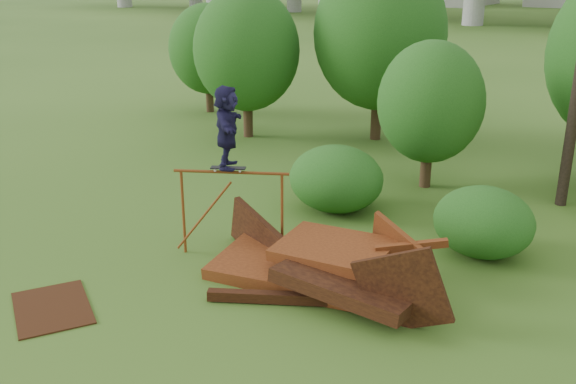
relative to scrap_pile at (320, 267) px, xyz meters
The scene contains 12 objects.
ground 1.68m from the scrap_pile, 98.32° to the right, with size 240.00×240.00×0.00m, color #2D5116.
scrap_pile is the anchor object (origin of this frame).
grind_rail 2.47m from the scrap_pile, behind, with size 2.16×1.24×1.90m.
skateboard 2.82m from the scrap_pile, behind, with size 0.73×0.53×0.08m.
skater 3.38m from the scrap_pile, behind, with size 1.58×0.50×1.71m, color #191639.
flat_plate 5.06m from the scrap_pile, 133.63° to the right, with size 1.80×1.28×0.03m, color #32190A.
tree_0 12.09m from the scrap_pile, 135.46° to the left, with size 3.76×3.76×5.30m.
tree_1 11.97m from the scrap_pile, 112.53° to the left, with size 4.58×4.58×6.37m.
tree_2 7.06m from the scrap_pile, 96.41° to the left, with size 2.91×2.91×4.10m.
tree_6 16.46m from the scrap_pile, 139.35° to the left, with size 3.24×3.24×4.52m.
shrub_left 4.14m from the scrap_pile, 117.00° to the left, with size 2.43×2.24×1.68m, color #194412.
shrub_right 3.82m from the scrap_pile, 56.26° to the left, with size 2.14×1.97×1.52m, color #194412.
Camera 1 is at (6.26, -7.99, 5.93)m, focal length 40.00 mm.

